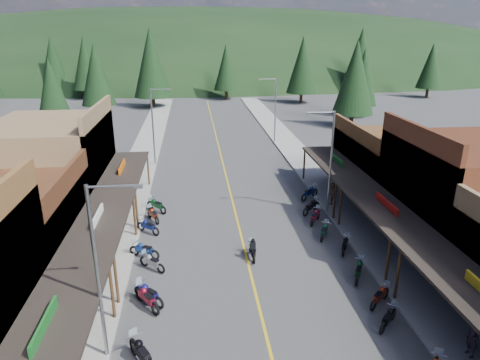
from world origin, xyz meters
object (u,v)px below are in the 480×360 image
object	(u,v)px
bike_west_7	(148,293)
bike_east_8	(345,244)
shop_west_3	(54,166)
shop_east_3	(394,166)
pine_1	(86,63)
bike_east_7	(359,270)
streetlight_1	(154,124)
rider_on_bike	(252,250)
bike_west_5	(142,352)
pine_11	(355,77)
bike_east_10	(315,216)
pine_8	(52,88)
bike_west_9	(144,249)
streetlight_3	(274,108)
pedestrian_east_b	(332,194)
pine_4	(303,65)
pine_2	(151,63)
bike_west_10	(148,226)
shop_west_2	(8,233)
bike_west_11	(153,214)
bike_east_12	(310,192)
bike_east_6	(380,295)
bike_east_9	(324,230)
shop_east_2	(464,197)
pine_3	(226,67)
pine_6	(431,66)
pine_10	(96,74)
bike_west_12	(156,204)
pine_5	(361,56)
bike_west_8	(152,261)
streetlight_0	(100,267)
pedestrian_east_a	(473,339)
pine_7	(53,61)
bike_east_5	(388,317)
bike_west_6	(147,297)

from	to	relation	value
bike_west_7	bike_east_8	distance (m)	12.72
shop_west_3	shop_east_3	world-z (taller)	shop_west_3
pine_1	bike_east_7	world-z (taller)	pine_1
streetlight_1	rider_on_bike	bearing A→B (deg)	-70.13
streetlight_1	bike_west_5	size ratio (longest dim) A/B	3.40
pine_11	bike_east_10	world-z (taller)	pine_11
pine_8	bike_west_9	distance (m)	40.93
streetlight_3	pedestrian_east_b	size ratio (longest dim) A/B	4.46
pine_11	pine_8	bearing A→B (deg)	177.27
pine_4	pedestrian_east_b	world-z (taller)	pine_4
shop_west_3	bike_east_7	xyz separation A→B (m)	(19.83, -12.51, -2.92)
pine_2	bike_west_10	distance (m)	52.65
shop_west_2	streetlight_1	bearing A→B (deg)	71.48
streetlight_3	bike_west_10	bearing A→B (deg)	-119.11
bike_west_7	bike_west_11	xyz separation A→B (m)	(-0.57, 10.25, -0.05)
shop_west_3	bike_west_5	distance (m)	19.98
pine_4	bike_east_12	distance (m)	50.76
pine_8	bike_east_8	distance (m)	47.77
bike_west_10	shop_east_3	bearing A→B (deg)	-35.14
bike_east_6	bike_east_9	world-z (taller)	bike_east_6
shop_east_2	bike_west_5	world-z (taller)	shop_east_2
streetlight_1	pine_2	size ratio (longest dim) A/B	0.57
shop_east_2	bike_west_7	bearing A→B (deg)	-168.52
bike_west_9	pine_3	bearing A→B (deg)	17.64
pine_6	bike_east_12	xyz separation A→B (m)	(-39.51, -53.00, -5.85)
pine_10	bike_west_12	size ratio (longest dim) A/B	5.41
bike_west_10	rider_on_bike	xyz separation A→B (m)	(6.77, -4.22, 0.00)
pine_11	bike_east_9	bearing A→B (deg)	-112.91
pine_2	pine_5	distance (m)	46.17
bike_west_9	bike_west_8	bearing A→B (deg)	-131.37
pine_2	shop_east_3	bearing A→B (deg)	-63.04
pine_3	bike_east_7	xyz separation A→B (m)	(2.05, -67.21, -5.89)
shop_west_3	bike_east_9	bearing A→B (deg)	-20.70
pine_10	bike_west_10	size ratio (longest dim) A/B	5.74
streetlight_0	bike_east_12	distance (m)	22.01
pine_1	pine_5	world-z (taller)	pine_5
bike_west_11	pedestrian_east_a	size ratio (longest dim) A/B	1.14
pine_6	bike_west_12	bearing A→B (deg)	-133.84
pine_7	pine_10	distance (m)	29.53
shop_east_3	bike_east_10	xyz separation A→B (m)	(-8.11, -4.95, -1.95)
bike_west_9	bike_west_10	world-z (taller)	bike_west_9
shop_west_3	pine_5	world-z (taller)	pine_5
pine_11	bike_west_12	xyz separation A→B (m)	(-26.10, -28.25, -6.57)
bike_west_9	bike_east_9	world-z (taller)	bike_west_9
bike_east_8	pedestrian_east_a	bearing A→B (deg)	-50.09
streetlight_3	pine_8	size ratio (longest dim) A/B	0.80
bike_west_11	pedestrian_east_a	xyz separation A→B (m)	(14.73, -15.82, 0.45)
bike_east_5	bike_east_12	bearing A→B (deg)	133.42
shop_west_2	pine_7	xyz separation A→B (m)	(-18.25, 74.30, 4.70)
streetlight_1	bike_west_6	xyz separation A→B (m)	(1.26, -24.64, -3.82)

